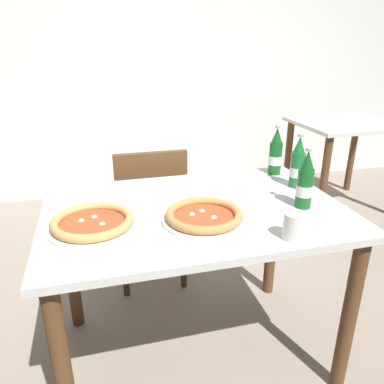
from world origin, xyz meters
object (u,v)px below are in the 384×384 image
(napkin_with_cutlery, at_px, (150,191))
(dining_table_background, at_px, (343,140))
(dining_table_main, at_px, (195,233))
(pizza_margherita_near, at_px, (93,223))
(beer_bottle_left, at_px, (305,183))
(paper_cup, at_px, (294,226))
(beer_bottle_center, at_px, (276,154))
(beer_bottle_right, at_px, (297,165))
(pizza_marinara_far, at_px, (204,216))
(chair_behind_table, at_px, (150,210))

(napkin_with_cutlery, bearing_deg, dining_table_background, 31.55)
(dining_table_main, height_order, pizza_margherita_near, pizza_margherita_near)
(beer_bottle_left, xyz_separation_m, paper_cup, (-0.17, -0.23, -0.06))
(beer_bottle_center, height_order, paper_cup, beer_bottle_center)
(pizza_margherita_near, relative_size, beer_bottle_right, 1.30)
(pizza_marinara_far, bearing_deg, napkin_with_cutlery, 112.52)
(dining_table_background, bearing_deg, beer_bottle_center, -138.42)
(napkin_with_cutlery, distance_m, paper_cup, 0.69)
(beer_bottle_right, bearing_deg, chair_behind_table, 141.02)
(chair_behind_table, distance_m, dining_table_background, 1.91)
(beer_bottle_left, xyz_separation_m, napkin_with_cutlery, (-0.57, 0.33, -0.10))
(chair_behind_table, relative_size, beer_bottle_center, 3.44)
(chair_behind_table, bearing_deg, pizza_marinara_far, 98.30)
(pizza_margherita_near, bearing_deg, dining_table_main, 10.49)
(dining_table_main, bearing_deg, beer_bottle_left, -13.13)
(pizza_marinara_far, distance_m, beer_bottle_center, 0.66)
(dining_table_main, bearing_deg, pizza_marinara_far, -90.40)
(beer_bottle_right, relative_size, paper_cup, 2.60)
(pizza_margherita_near, height_order, beer_bottle_left, beer_bottle_left)
(pizza_margherita_near, xyz_separation_m, napkin_with_cutlery, (0.25, 0.30, -0.02))
(beer_bottle_right, bearing_deg, beer_bottle_center, 94.28)
(dining_table_main, height_order, chair_behind_table, chair_behind_table)
(beer_bottle_left, relative_size, beer_bottle_center, 1.00)
(chair_behind_table, bearing_deg, dining_table_background, -156.83)
(dining_table_background, relative_size, paper_cup, 8.42)
(dining_table_main, height_order, paper_cup, paper_cup)
(dining_table_main, distance_m, paper_cup, 0.45)
(beer_bottle_right, distance_m, paper_cup, 0.52)
(beer_bottle_left, bearing_deg, chair_behind_table, 126.50)
(beer_bottle_center, bearing_deg, chair_behind_table, 152.95)
(chair_behind_table, relative_size, pizza_marinara_far, 2.71)
(chair_behind_table, bearing_deg, beer_bottle_left, 127.17)
(chair_behind_table, height_order, napkin_with_cutlery, chair_behind_table)
(dining_table_main, distance_m, chair_behind_table, 0.64)
(pizza_marinara_far, xyz_separation_m, beer_bottle_center, (0.50, 0.43, 0.08))
(dining_table_background, bearing_deg, beer_bottle_right, -133.26)
(dining_table_background, distance_m, paper_cup, 2.20)
(paper_cup, bearing_deg, beer_bottle_center, 69.00)
(pizza_marinara_far, bearing_deg, beer_bottle_center, 40.78)
(beer_bottle_right, bearing_deg, pizza_marinara_far, -154.89)
(chair_behind_table, xyz_separation_m, beer_bottle_right, (0.61, -0.49, 0.37))
(beer_bottle_left, distance_m, beer_bottle_center, 0.41)
(pizza_marinara_far, xyz_separation_m, napkin_with_cutlery, (-0.15, 0.35, -0.02))
(paper_cup, bearing_deg, pizza_margherita_near, 158.79)
(pizza_marinara_far, height_order, beer_bottle_center, beer_bottle_center)
(pizza_margherita_near, bearing_deg, pizza_marinara_far, -7.27)
(pizza_margherita_near, bearing_deg, dining_table_background, 34.39)
(pizza_marinara_far, bearing_deg, beer_bottle_left, 3.54)
(dining_table_main, distance_m, beer_bottle_right, 0.57)
(beer_bottle_left, xyz_separation_m, beer_bottle_center, (0.07, 0.40, 0.00))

